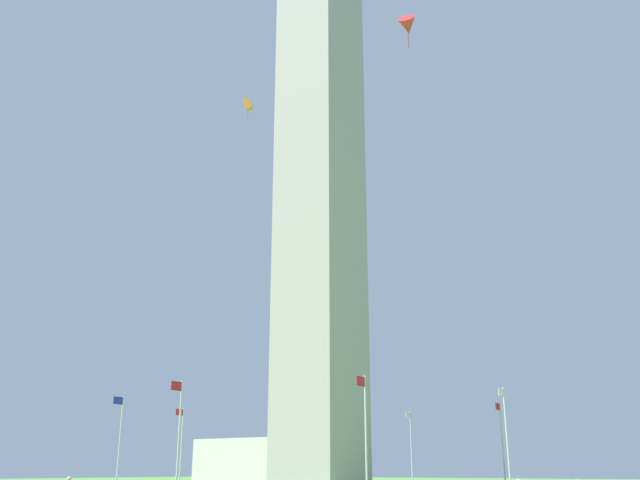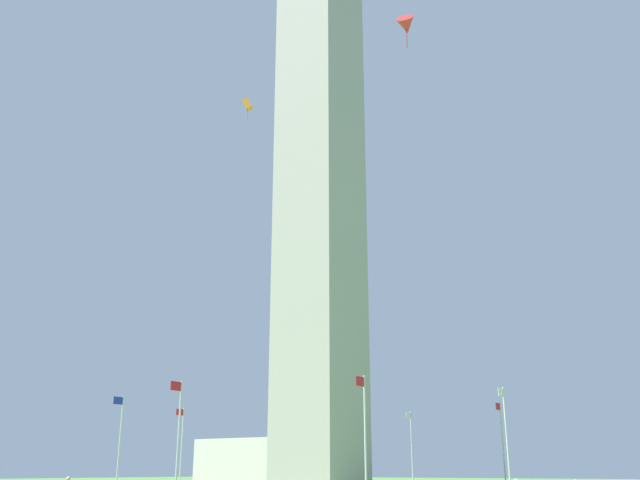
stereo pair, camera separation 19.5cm
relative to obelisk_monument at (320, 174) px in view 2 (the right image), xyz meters
name	(u,v)px [view 2 (the right image)]	position (x,y,z in m)	size (l,w,h in m)	color
obelisk_monument	(320,174)	(0.00, 0.00, 0.00)	(6.71, 6.71, 61.04)	#A8A399
flagpole_n	(178,434)	(17.45, 0.00, -26.01)	(1.12, 0.14, 8.24)	silver
flagpole_ne	(365,432)	(12.35, 12.29, -26.01)	(1.12, 0.14, 8.24)	silver
flagpole_e	(506,437)	(0.06, 17.39, -26.01)	(1.12, 0.14, 8.24)	silver
flagpole_se	(503,443)	(-12.24, 12.29, -26.01)	(1.12, 0.14, 8.24)	silver
flagpole_s	(412,446)	(-17.33, 0.00, -26.01)	(1.12, 0.14, 8.24)	silver
flagpole_sw	(293,447)	(-12.24, -12.29, -26.01)	(1.12, 0.14, 8.24)	silver
flagpole_w	(181,445)	(0.06, -17.39, -26.01)	(1.12, 0.14, 8.24)	silver
flagpole_nw	(119,440)	(12.35, -12.29, -26.01)	(1.12, 0.14, 8.24)	silver
kite_red_delta	(406,26)	(21.76, 21.46, -3.46)	(1.65, 1.41, 2.19)	red
kite_orange_box	(248,104)	(13.43, 1.87, 1.21)	(0.85, 1.02, 2.03)	orange
distant_building	(283,462)	(-39.33, -34.74, -27.23)	(22.41, 17.32, 6.58)	beige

